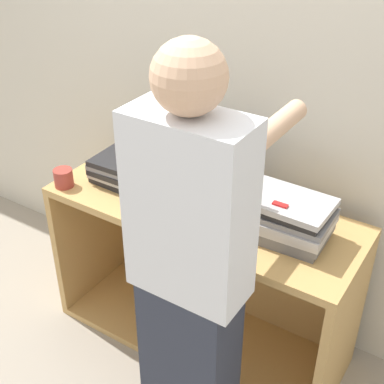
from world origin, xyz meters
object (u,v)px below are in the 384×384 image
laptop_stack_left (132,171)px  mug (64,178)px  laptop_stack_right (285,217)px  person (191,278)px  laptop_open (209,192)px

laptop_stack_left → mug: bearing=-142.7°
laptop_stack_right → mug: (-1.02, -0.19, -0.05)m
person → laptop_stack_left: bearing=142.9°
person → mug: (-0.89, 0.29, -0.02)m
person → mug: bearing=161.9°
laptop_stack_right → mug: laptop_stack_right is taller
laptop_stack_left → mug: (-0.25, -0.19, -0.02)m
laptop_stack_left → person: bearing=-37.1°
laptop_open → mug: 0.68m
laptop_open → laptop_stack_right: (0.38, -0.06, 0.04)m
laptop_stack_left → laptop_open: bearing=8.7°
laptop_stack_left → mug: laptop_stack_left is taller
mug → laptop_stack_right: bearing=10.8°
laptop_stack_left → person: size_ratio=0.22×
laptop_open → laptop_stack_right: size_ratio=0.94×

